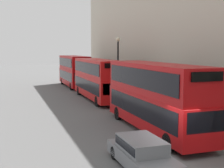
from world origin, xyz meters
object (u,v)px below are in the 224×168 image
(car_dark_sedan, at_px, (142,152))
(bus_leading, at_px, (155,94))
(bus_third_in_queue, at_px, (74,70))
(bus_second_in_queue, at_px, (97,78))

(car_dark_sedan, bearing_deg, bus_leading, 58.54)
(car_dark_sedan, bearing_deg, bus_third_in_queue, 83.83)
(bus_third_in_queue, height_order, car_dark_sedan, bus_third_in_queue)
(bus_leading, bearing_deg, bus_second_in_queue, 90.00)
(bus_leading, height_order, bus_second_in_queue, bus_leading)
(bus_second_in_queue, bearing_deg, bus_third_in_queue, 90.00)
(bus_third_in_queue, relative_size, car_dark_sedan, 2.24)
(bus_second_in_queue, distance_m, car_dark_sedan, 19.62)
(bus_leading, xyz_separation_m, car_dark_sedan, (-3.40, -5.56, -1.73))
(bus_leading, bearing_deg, bus_third_in_queue, 90.00)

